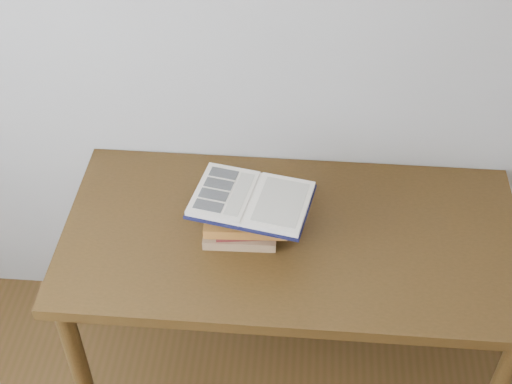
{
  "coord_description": "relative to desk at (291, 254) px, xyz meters",
  "views": [
    {
      "loc": [
        0.1,
        -0.18,
        2.41
      ],
      "look_at": [
        -0.02,
        1.32,
        1.01
      ],
      "focal_mm": 50.0,
      "sensor_mm": 36.0,
      "label": 1
    }
  ],
  "objects": [
    {
      "name": "desk",
      "position": [
        0.0,
        0.0,
        0.0
      ],
      "size": [
        1.45,
        0.73,
        0.78
      ],
      "color": "#432A10",
      "rests_on": "ground"
    },
    {
      "name": "book_stack",
      "position": [
        -0.15,
        -0.0,
        0.17
      ],
      "size": [
        0.26,
        0.19,
        0.15
      ],
      "color": "#9C7750",
      "rests_on": "desk"
    },
    {
      "name": "open_book",
      "position": [
        -0.13,
        -0.02,
        0.26
      ],
      "size": [
        0.39,
        0.3,
        0.03
      ],
      "rotation": [
        0.0,
        0.0,
        -0.19
      ],
      "color": "black",
      "rests_on": "book_stack"
    }
  ]
}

